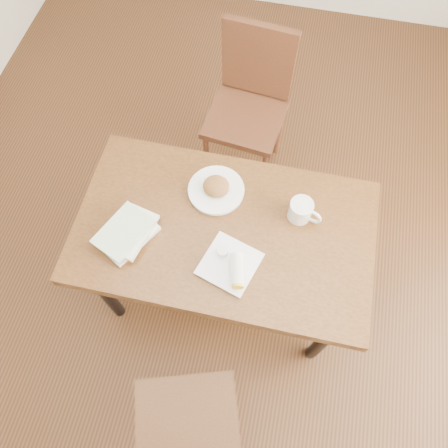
% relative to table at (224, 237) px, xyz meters
% --- Properties ---
extents(ground, '(4.00, 5.00, 0.01)m').
position_rel_table_xyz_m(ground, '(0.00, 0.00, -0.67)').
color(ground, '#472814').
rests_on(ground, ground).
extents(room_walls, '(4.02, 5.02, 2.80)m').
position_rel_table_xyz_m(room_walls, '(0.00, 0.00, 0.97)').
color(room_walls, silver).
rests_on(room_walls, ground).
extents(table, '(1.29, 0.76, 0.75)m').
position_rel_table_xyz_m(table, '(0.00, 0.00, 0.00)').
color(table, '#5E3316').
rests_on(table, ground).
extents(chair_far, '(0.47, 0.47, 0.95)m').
position_rel_table_xyz_m(chair_far, '(-0.05, 0.93, -0.12)').
color(chair_far, '#4E2616').
rests_on(chair_far, ground).
extents(plate_scone, '(0.25, 0.25, 0.08)m').
position_rel_table_xyz_m(plate_scone, '(-0.07, 0.18, 0.11)').
color(plate_scone, white).
rests_on(plate_scone, table).
extents(coffee_mug, '(0.15, 0.10, 0.10)m').
position_rel_table_xyz_m(coffee_mug, '(0.31, 0.13, 0.14)').
color(coffee_mug, white).
rests_on(coffee_mug, table).
extents(plate_burrito, '(0.27, 0.27, 0.07)m').
position_rel_table_xyz_m(plate_burrito, '(0.07, -0.17, 0.11)').
color(plate_burrito, white).
rests_on(plate_burrito, table).
extents(book_stack, '(0.26, 0.29, 0.06)m').
position_rel_table_xyz_m(book_stack, '(-0.39, -0.12, 0.12)').
color(book_stack, white).
rests_on(book_stack, table).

